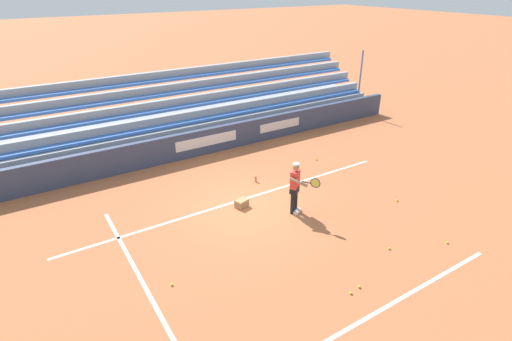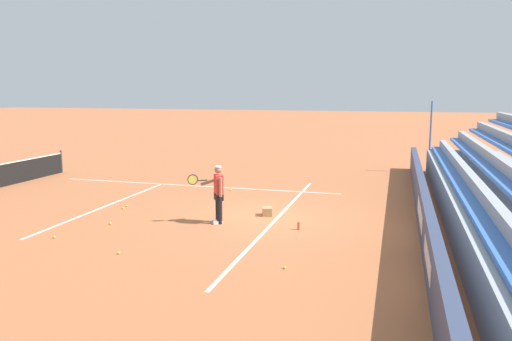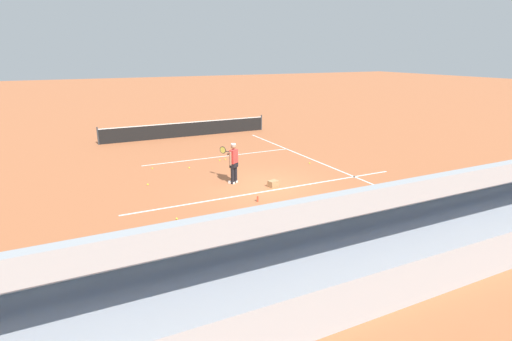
% 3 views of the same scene
% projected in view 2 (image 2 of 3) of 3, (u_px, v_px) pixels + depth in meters
% --- Properties ---
extents(ground_plane, '(160.00, 160.00, 0.00)m').
position_uv_depth(ground_plane, '(262.00, 217.00, 15.58)').
color(ground_plane, '#B7663D').
extents(court_baseline_white, '(12.00, 0.10, 0.01)m').
position_uv_depth(court_baseline_white, '(278.00, 218.00, 15.45)').
color(court_baseline_white, white).
rests_on(court_baseline_white, ground).
extents(court_sideline_white, '(0.10, 12.00, 0.01)m').
position_uv_depth(court_sideline_white, '(195.00, 186.00, 20.57)').
color(court_sideline_white, white).
rests_on(court_sideline_white, ground).
extents(court_service_line_white, '(8.22, 0.10, 0.01)m').
position_uv_depth(court_service_line_white, '(107.00, 205.00, 17.07)').
color(court_service_line_white, white).
rests_on(court_service_line_white, ground).
extents(back_wall_sponsor_board, '(22.48, 0.25, 1.10)m').
position_uv_depth(back_wall_sponsor_board, '(423.00, 209.00, 14.20)').
color(back_wall_sponsor_board, '#384260').
rests_on(back_wall_sponsor_board, ground).
extents(bleacher_stand, '(21.36, 3.20, 3.40)m').
position_uv_depth(bleacher_stand, '(510.00, 207.00, 13.57)').
color(bleacher_stand, '#9EA3A8').
rests_on(bleacher_stand, ground).
extents(tennis_player, '(0.58, 1.06, 1.71)m').
position_uv_depth(tennis_player, '(218.00, 194.00, 14.70)').
color(tennis_player, black).
rests_on(tennis_player, ground).
extents(ball_box_cardboard, '(0.47, 0.40, 0.26)m').
position_uv_depth(ball_box_cardboard, '(267.00, 211.00, 15.71)').
color(ball_box_cardboard, '#A87F51').
rests_on(ball_box_cardboard, ground).
extents(tennis_ball_far_left, '(0.07, 0.07, 0.07)m').
position_uv_depth(tennis_ball_far_left, '(54.00, 237.00, 13.31)').
color(tennis_ball_far_left, '#CCE533').
rests_on(tennis_ball_far_left, ground).
extents(tennis_ball_by_box, '(0.07, 0.07, 0.07)m').
position_uv_depth(tennis_ball_by_box, '(119.00, 253.00, 12.01)').
color(tennis_ball_by_box, '#CCE533').
rests_on(tennis_ball_by_box, ground).
extents(tennis_ball_near_player, '(0.07, 0.07, 0.07)m').
position_uv_depth(tennis_ball_near_player, '(127.00, 206.00, 16.89)').
color(tennis_ball_near_player, '#CCE533').
rests_on(tennis_ball_near_player, ground).
extents(tennis_ball_toward_net, '(0.07, 0.07, 0.07)m').
position_uv_depth(tennis_ball_toward_net, '(231.00, 190.00, 19.53)').
color(tennis_ball_toward_net, '#CCE533').
rests_on(tennis_ball_toward_net, ground).
extents(tennis_ball_on_baseline, '(0.07, 0.07, 0.07)m').
position_uv_depth(tennis_ball_on_baseline, '(123.00, 208.00, 16.56)').
color(tennis_ball_on_baseline, '#CCE533').
rests_on(tennis_ball_on_baseline, ground).
extents(tennis_ball_far_right, '(0.07, 0.07, 0.07)m').
position_uv_depth(tennis_ball_far_right, '(110.00, 223.00, 14.66)').
color(tennis_ball_far_right, '#CCE533').
rests_on(tennis_ball_far_right, ground).
extents(tennis_ball_stray_back, '(0.07, 0.07, 0.07)m').
position_uv_depth(tennis_ball_stray_back, '(285.00, 267.00, 11.03)').
color(tennis_ball_stray_back, '#CCE533').
rests_on(tennis_ball_stray_back, ground).
extents(water_bottle, '(0.07, 0.07, 0.22)m').
position_uv_depth(water_bottle, '(299.00, 226.00, 14.10)').
color(water_bottle, '#EA4C33').
rests_on(water_bottle, ground).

